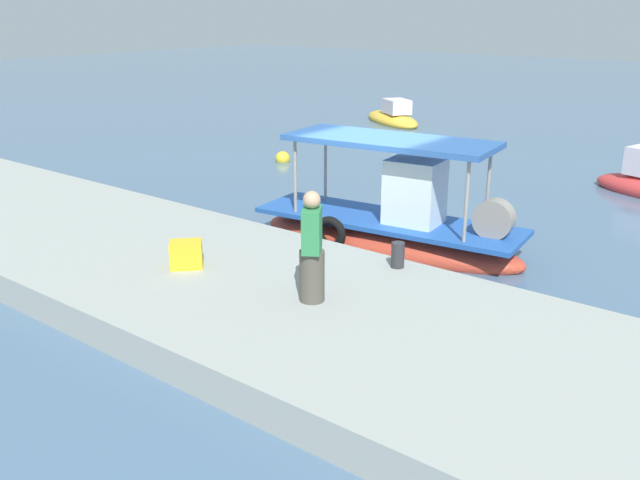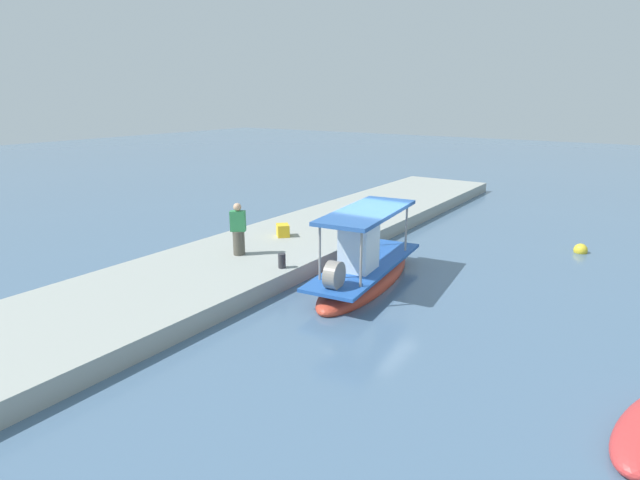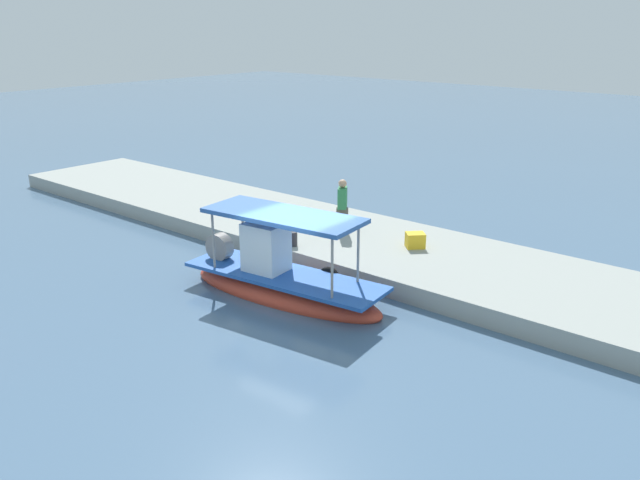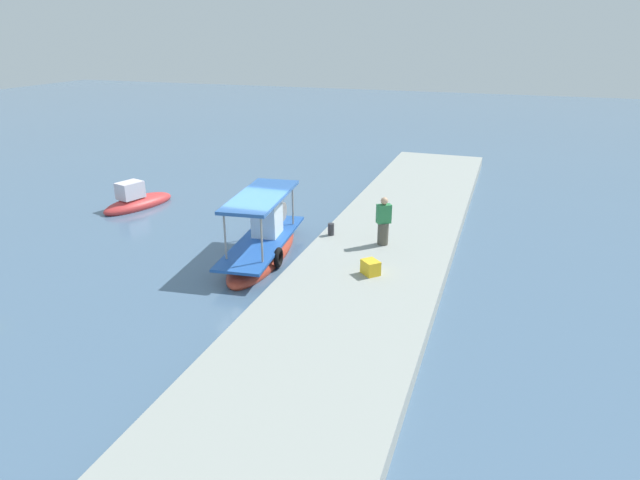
{
  "view_description": "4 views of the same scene",
  "coord_description": "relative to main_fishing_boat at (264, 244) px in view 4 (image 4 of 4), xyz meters",
  "views": [
    {
      "loc": [
        8.01,
        -12.12,
        4.98
      ],
      "look_at": [
        0.38,
        -2.36,
        0.76
      ],
      "focal_mm": 38.5,
      "sensor_mm": 36.0,
      "label": 1
    },
    {
      "loc": [
        14.0,
        7.38,
        5.79
      ],
      "look_at": [
        0.86,
        -1.56,
        1.3
      ],
      "focal_mm": 28.67,
      "sensor_mm": 36.0,
      "label": 2
    },
    {
      "loc": [
        -11.01,
        12.11,
        7.27
      ],
      "look_at": [
        0.64,
        -1.83,
        1.15
      ],
      "focal_mm": 36.74,
      "sensor_mm": 36.0,
      "label": 3
    },
    {
      "loc": [
        -16.69,
        -8.27,
        7.96
      ],
      "look_at": [
        0.21,
        -2.4,
        1.03
      ],
      "focal_mm": 30.76,
      "sensor_mm": 36.0,
      "label": 4
    }
  ],
  "objects": [
    {
      "name": "ground_plane",
      "position": [
        -0.55,
        0.06,
        -0.45
      ],
      "size": [
        120.0,
        120.0,
        0.0
      ],
      "primitive_type": "plane",
      "color": "slate"
    },
    {
      "name": "dock_quay",
      "position": [
        -0.55,
        -4.24,
        -0.17
      ],
      "size": [
        36.0,
        5.02,
        0.55
      ],
      "primitive_type": "cube",
      "color": "#989D97",
      "rests_on": "ground_plane"
    },
    {
      "name": "main_fishing_boat",
      "position": [
        0.0,
        0.0,
        0.0
      ],
      "size": [
        6.26,
        2.38,
        2.75
      ],
      "color": "#C1402B",
      "rests_on": "ground_plane"
    },
    {
      "name": "fisherman_near_bollard",
      "position": [
        1.2,
        -4.24,
        0.92
      ],
      "size": [
        0.55,
        0.58,
        1.79
      ],
      "color": "#4F4B40",
      "rests_on": "dock_quay"
    },
    {
      "name": "mooring_bollard",
      "position": [
        1.49,
        -2.15,
        0.33
      ],
      "size": [
        0.24,
        0.24,
        0.46
      ],
      "primitive_type": "cylinder",
      "color": "#2D2D33",
      "rests_on": "dock_quay"
    },
    {
      "name": "cargo_crate",
      "position": [
        -1.51,
        -4.47,
        0.34
      ],
      "size": [
        0.72,
        0.72,
        0.47
      ],
      "primitive_type": "cube",
      "rotation": [
        0.0,
        0.0,
        0.8
      ],
      "color": "yellow",
      "rests_on": "dock_quay"
    },
    {
      "name": "moored_boat_near",
      "position": [
        3.48,
        8.2,
        -0.2
      ],
      "size": [
        3.96,
        2.37,
        1.54
      ],
      "color": "#CA3636",
      "rests_on": "ground_plane"
    }
  ]
}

